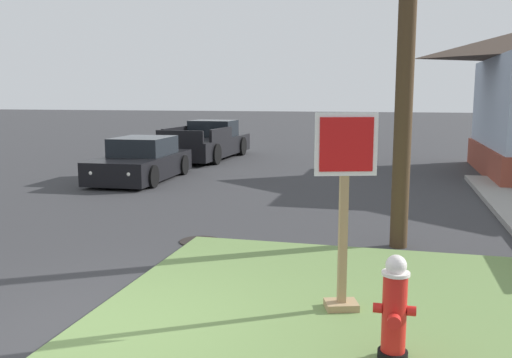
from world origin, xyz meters
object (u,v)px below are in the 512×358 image
at_px(fire_hydrant, 394,310).
at_px(stop_sign, 344,217).
at_px(parked_sedan_black, 142,162).
at_px(manhole_cover, 200,241).
at_px(pickup_truck_black, 208,143).

xyz_separation_m(fire_hydrant, stop_sign, (-0.57, 1.09, 0.59)).
bearing_deg(parked_sedan_black, manhole_cover, -56.76).
height_order(manhole_cover, parked_sedan_black, parked_sedan_black).
distance_m(manhole_cover, pickup_truck_black, 12.51).
xyz_separation_m(fire_hydrant, manhole_cover, (-3.20, 3.70, -0.54)).
xyz_separation_m(manhole_cover, parked_sedan_black, (-4.05, 6.18, 0.53)).
relative_size(stop_sign, pickup_truck_black, 0.41).
bearing_deg(pickup_truck_black, manhole_cover, -71.55).
bearing_deg(stop_sign, parked_sedan_black, 127.26).
bearing_deg(fire_hydrant, stop_sign, 117.47).
xyz_separation_m(stop_sign, pickup_truck_black, (-6.59, 14.47, -0.52)).
height_order(stop_sign, manhole_cover, stop_sign).
xyz_separation_m(fire_hydrant, pickup_truck_black, (-7.16, 15.56, 0.07)).
bearing_deg(pickup_truck_black, parked_sedan_black, -90.95).
xyz_separation_m(stop_sign, parked_sedan_black, (-6.69, 8.79, -0.60)).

